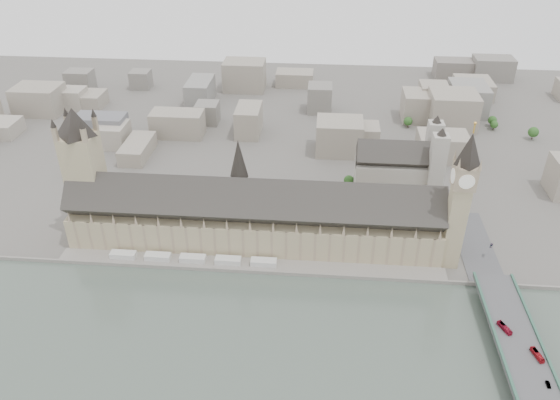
# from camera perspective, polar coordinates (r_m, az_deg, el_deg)

# --- Properties ---
(ground) EXTENTS (900.00, 900.00, 0.00)m
(ground) POSITION_cam_1_polar(r_m,az_deg,el_deg) (389.52, -3.06, -6.26)
(ground) COLOR #595651
(ground) RESTS_ON ground
(embankment_wall) EXTENTS (600.00, 1.50, 3.00)m
(embankment_wall) POSITION_cam_1_polar(r_m,az_deg,el_deg) (376.98, -3.37, -7.47)
(embankment_wall) COLOR slate
(embankment_wall) RESTS_ON ground
(river_terrace) EXTENTS (270.00, 15.00, 2.00)m
(river_terrace) POSITION_cam_1_polar(r_m,az_deg,el_deg) (383.07, -3.22, -6.83)
(river_terrace) COLOR slate
(river_terrace) RESTS_ON ground
(terrace_tents) EXTENTS (118.00, 7.00, 4.00)m
(terrace_tents) POSITION_cam_1_polar(r_m,az_deg,el_deg) (388.54, -9.11, -6.05)
(terrace_tents) COLOR silver
(terrace_tents) RESTS_ON river_terrace
(palace_of_westminster) EXTENTS (265.00, 40.73, 55.44)m
(palace_of_westminster) POSITION_cam_1_polar(r_m,az_deg,el_deg) (392.11, -2.78, -1.88)
(palace_of_westminster) COLOR gray
(palace_of_westminster) RESTS_ON ground
(elizabeth_tower) EXTENTS (17.00, 17.00, 107.50)m
(elizabeth_tower) POSITION_cam_1_polar(r_m,az_deg,el_deg) (372.01, 18.41, 0.77)
(elizabeth_tower) COLOR gray
(elizabeth_tower) RESTS_ON ground
(victoria_tower) EXTENTS (30.00, 30.00, 100.00)m
(victoria_tower) POSITION_cam_1_polar(r_m,az_deg,el_deg) (413.71, -19.82, 3.27)
(victoria_tower) COLOR gray
(victoria_tower) RESTS_ON ground
(central_tower) EXTENTS (13.00, 13.00, 48.00)m
(central_tower) POSITION_cam_1_polar(r_m,az_deg,el_deg) (380.66, -4.29, 3.15)
(central_tower) COLOR gray
(central_tower) RESTS_ON ground
(westminster_bridge) EXTENTS (25.00, 325.00, 10.25)m
(westminster_bridge) POSITION_cam_1_polar(r_m,az_deg,el_deg) (338.91, 24.09, -15.59)
(westminster_bridge) COLOR #474749
(westminster_bridge) RESTS_ON ground
(westminster_abbey) EXTENTS (68.00, 36.00, 64.00)m
(westminster_abbey) POSITION_cam_1_polar(r_m,az_deg,el_deg) (457.24, 12.38, 2.96)
(westminster_abbey) COLOR #A9A298
(westminster_abbey) RESTS_ON ground
(city_skyline_inland) EXTENTS (720.00, 360.00, 38.00)m
(city_skyline_inland) POSITION_cam_1_polar(r_m,az_deg,el_deg) (593.26, 0.02, 9.88)
(city_skyline_inland) COLOR gray
(city_skyline_inland) RESTS_ON ground
(park_trees) EXTENTS (110.00, 30.00, 15.00)m
(park_trees) POSITION_cam_1_polar(r_m,az_deg,el_deg) (435.09, -3.37, -0.56)
(park_trees) COLOR #264F1C
(park_trees) RESTS_ON ground
(red_bus_north) EXTENTS (6.86, 10.91, 3.02)m
(red_bus_north) POSITION_cam_1_polar(r_m,az_deg,el_deg) (347.24, 22.41, -12.24)
(red_bus_north) COLOR maroon
(red_bus_north) RESTS_ON westminster_bridge
(red_bus_south) EXTENTS (5.21, 11.05, 3.00)m
(red_bus_south) POSITION_cam_1_polar(r_m,az_deg,el_deg) (338.55, 25.29, -14.41)
(red_bus_south) COLOR #AE151E
(red_bus_south) RESTS_ON westminster_bridge
(car_silver) EXTENTS (1.70, 4.68, 1.53)m
(car_silver) POSITION_cam_1_polar(r_m,az_deg,el_deg) (326.76, 26.23, -16.90)
(car_silver) COLOR gray
(car_silver) RESTS_ON westminster_bridge
(car_approach) EXTENTS (3.65, 5.05, 1.36)m
(car_approach) POSITION_cam_1_polar(r_m,az_deg,el_deg) (411.76, 21.20, -4.46)
(car_approach) COLOR gray
(car_approach) RESTS_ON westminster_bridge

